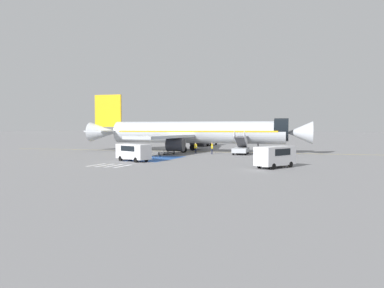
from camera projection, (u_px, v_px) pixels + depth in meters
ground_plane at (198, 152)px, 65.33m from camera, size 600.00×600.00×0.00m
apron_leadline_yellow at (197, 152)px, 66.09m from camera, size 74.11×8.69×0.01m
apron_stand_patch_blue at (156, 159)px, 51.65m from camera, size 5.03×9.92×0.01m
apron_walkway_bar_0 at (96, 165)px, 42.98m from camera, size 0.44×3.60×0.01m
apron_walkway_bar_1 at (105, 165)px, 42.53m from camera, size 0.44×3.60×0.01m
apron_walkway_bar_2 at (114, 166)px, 42.09m from camera, size 0.44×3.60×0.01m
apron_walkway_bar_3 at (123, 166)px, 41.64m from camera, size 0.44×3.60×0.01m
airliner at (193, 132)px, 66.11m from camera, size 40.68×33.35×10.41m
boarding_stairs_forward at (241, 148)px, 59.52m from camera, size 2.73×5.42×3.74m
fuel_tanker at (207, 138)px, 88.02m from camera, size 2.98×9.53×3.53m
service_van_0 at (275, 155)px, 39.88m from camera, size 3.94×5.26×2.29m
service_van_1 at (133, 151)px, 47.59m from camera, size 5.44×3.58×2.18m
baggage_cart at (166, 153)px, 59.64m from camera, size 2.27×2.95×0.87m
ground_crew_0 at (196, 147)px, 62.15m from camera, size 0.49×0.43×1.73m
ground_crew_1 at (212, 147)px, 60.12m from camera, size 0.41×0.49×1.86m
ground_crew_2 at (174, 147)px, 64.28m from camera, size 0.43×0.49×1.69m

